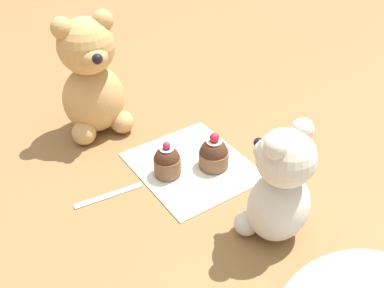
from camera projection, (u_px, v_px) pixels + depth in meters
name	position (u px, v px, depth m)	size (l,w,h in m)	color
ground_plane	(192.00, 167.00, 0.89)	(4.00, 4.00, 0.00)	olive
knitted_placemat	(192.00, 166.00, 0.88)	(0.21, 0.23, 0.01)	silver
teddy_bear_cream	(280.00, 188.00, 0.69)	(0.12, 0.11, 0.21)	beige
teddy_bear_tan	(92.00, 79.00, 0.92)	(0.14, 0.14, 0.26)	tan
cupcake_near_cream_bear	(214.00, 154.00, 0.87)	(0.06, 0.06, 0.08)	brown
cupcake_near_tan_bear	(167.00, 161.00, 0.85)	(0.05, 0.05, 0.07)	brown
teaspoon	(109.00, 195.00, 0.82)	(0.13, 0.01, 0.01)	silver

